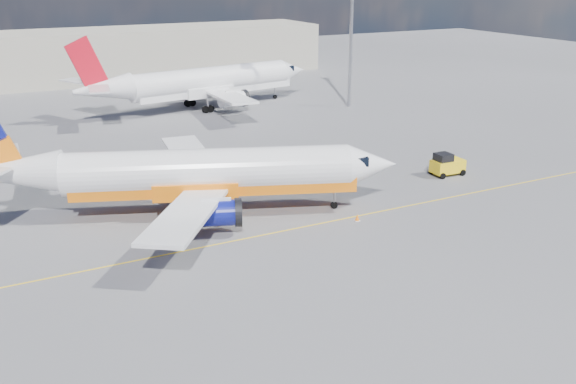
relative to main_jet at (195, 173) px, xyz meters
name	(u,v)px	position (x,y,z in m)	size (l,w,h in m)	color
ground	(307,246)	(4.61, -8.99, -3.23)	(240.00, 240.00, 0.00)	#5B5A5F
taxi_line	(287,230)	(4.61, -5.99, -3.22)	(70.00, 0.15, 0.01)	yellow
terminal_main	(115,54)	(9.61, 66.01, 0.77)	(70.00, 14.00, 8.00)	#AFA997
main_jet	(195,173)	(0.00, 0.00, 0.00)	(31.72, 24.00, 9.69)	white
second_jet	(204,83)	(14.10, 35.90, 0.21)	(34.17, 26.64, 10.33)	white
gse_tug	(447,165)	(23.24, -1.19, -2.25)	(2.96, 1.88, 2.07)	black
traffic_cone	(357,218)	(10.06, -6.76, -2.98)	(0.37, 0.37, 0.52)	white
floodlight_mast	(352,10)	(31.72, 28.34, 9.23)	(1.52, 1.52, 20.79)	#999AA1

